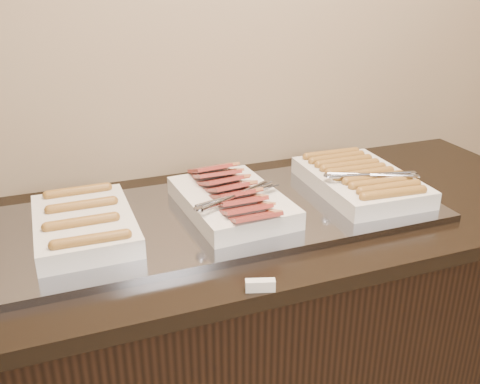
% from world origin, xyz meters
% --- Properties ---
extents(counter, '(2.06, 0.76, 0.90)m').
position_xyz_m(counter, '(0.00, 2.13, 0.45)').
color(counter, black).
rests_on(counter, ground).
extents(warming_tray, '(1.20, 0.50, 0.02)m').
position_xyz_m(warming_tray, '(-0.02, 2.13, 0.91)').
color(warming_tray, gray).
rests_on(warming_tray, counter).
extents(dish_left, '(0.24, 0.35, 0.07)m').
position_xyz_m(dish_left, '(-0.38, 2.13, 0.95)').
color(dish_left, silver).
rests_on(dish_left, warming_tray).
extents(dish_center, '(0.28, 0.40, 0.09)m').
position_xyz_m(dish_center, '(0.01, 2.13, 0.95)').
color(dish_center, silver).
rests_on(dish_center, warming_tray).
extents(dish_right, '(0.28, 0.41, 0.08)m').
position_xyz_m(dish_right, '(0.42, 2.13, 0.95)').
color(dish_right, silver).
rests_on(dish_right, warming_tray).
extents(label_holder, '(0.07, 0.04, 0.03)m').
position_xyz_m(label_holder, '(-0.05, 1.77, 0.91)').
color(label_holder, silver).
rests_on(label_holder, counter).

